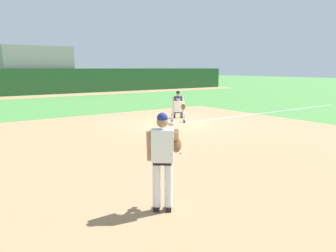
{
  "coord_description": "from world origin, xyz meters",
  "views": [
    {
      "loc": [
        -9.11,
        -12.41,
        2.65
      ],
      "look_at": [
        -4.09,
        -5.34,
        1.11
      ],
      "focal_mm": 35.0,
      "sensor_mm": 36.0,
      "label": 1
    }
  ],
  "objects_px": {
    "pitcher": "(163,156)",
    "umpire": "(178,103)",
    "first_baseman": "(179,108)",
    "first_base_bag": "(173,123)",
    "baseball": "(181,153)"
  },
  "relations": [
    {
      "from": "first_baseman",
      "to": "pitcher",
      "type": "bearing_deg",
      "value": -128.82
    },
    {
      "from": "baseball",
      "to": "umpire",
      "type": "xyz_separation_m",
      "value": [
        4.47,
        6.06,
        0.76
      ]
    },
    {
      "from": "first_baseman",
      "to": "umpire",
      "type": "bearing_deg",
      "value": 53.94
    },
    {
      "from": "umpire",
      "to": "baseball",
      "type": "bearing_deg",
      "value": -126.41
    },
    {
      "from": "first_base_bag",
      "to": "first_baseman",
      "type": "xyz_separation_m",
      "value": [
        0.51,
        0.23,
        0.69
      ]
    },
    {
      "from": "pitcher",
      "to": "first_baseman",
      "type": "distance_m",
      "value": 10.07
    },
    {
      "from": "first_baseman",
      "to": "umpire",
      "type": "distance_m",
      "value": 1.59
    },
    {
      "from": "baseball",
      "to": "first_baseman",
      "type": "height_order",
      "value": "first_baseman"
    },
    {
      "from": "pitcher",
      "to": "umpire",
      "type": "distance_m",
      "value": 11.66
    },
    {
      "from": "umpire",
      "to": "first_baseman",
      "type": "bearing_deg",
      "value": -126.06
    },
    {
      "from": "first_base_bag",
      "to": "baseball",
      "type": "distance_m",
      "value": 5.46
    },
    {
      "from": "umpire",
      "to": "pitcher",
      "type": "bearing_deg",
      "value": -128.44
    },
    {
      "from": "pitcher",
      "to": "umpire",
      "type": "height_order",
      "value": "pitcher"
    },
    {
      "from": "baseball",
      "to": "umpire",
      "type": "height_order",
      "value": "umpire"
    },
    {
      "from": "first_base_bag",
      "to": "umpire",
      "type": "height_order",
      "value": "umpire"
    }
  ]
}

